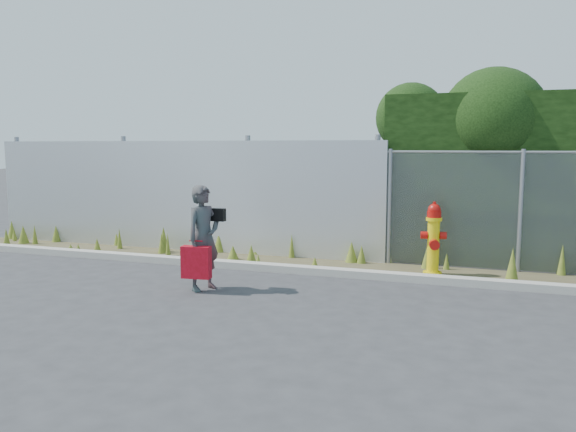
# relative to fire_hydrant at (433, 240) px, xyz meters

# --- Properties ---
(ground) EXTENTS (80.00, 80.00, 0.00)m
(ground) POSITION_rel_fire_hydrant_xyz_m (-1.87, -2.33, -0.59)
(ground) COLOR #323235
(ground) RESTS_ON ground
(curb) EXTENTS (16.00, 0.22, 0.12)m
(curb) POSITION_rel_fire_hydrant_xyz_m (-1.87, -0.53, -0.53)
(curb) COLOR #A5A095
(curb) RESTS_ON ground
(weed_strip) EXTENTS (16.00, 1.33, 0.54)m
(weed_strip) POSITION_rel_fire_hydrant_xyz_m (-2.64, 0.20, -0.45)
(weed_strip) COLOR #484029
(weed_strip) RESTS_ON ground
(corrugated_fence) EXTENTS (8.50, 0.21, 2.30)m
(corrugated_fence) POSITION_rel_fire_hydrant_xyz_m (-5.12, 0.68, 0.52)
(corrugated_fence) COLOR silver
(corrugated_fence) RESTS_ON ground
(fire_hydrant) EXTENTS (0.41, 0.36, 1.21)m
(fire_hydrant) POSITION_rel_fire_hydrant_xyz_m (0.00, 0.00, 0.00)
(fire_hydrant) COLOR yellow
(fire_hydrant) RESTS_ON ground
(woman) EXTENTS (0.56, 0.66, 1.54)m
(woman) POSITION_rel_fire_hydrant_xyz_m (-3.11, -2.00, 0.18)
(woman) COLOR #0F5F5C
(woman) RESTS_ON ground
(red_tote_bag) EXTENTS (0.42, 0.15, 0.55)m
(red_tote_bag) POSITION_rel_fire_hydrant_xyz_m (-3.13, -2.19, -0.14)
(red_tote_bag) COLOR #9E0910
(black_shoulder_bag) EXTENTS (0.25, 0.10, 0.19)m
(black_shoulder_bag) POSITION_rel_fire_hydrant_xyz_m (-2.98, -1.80, 0.50)
(black_shoulder_bag) COLOR black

